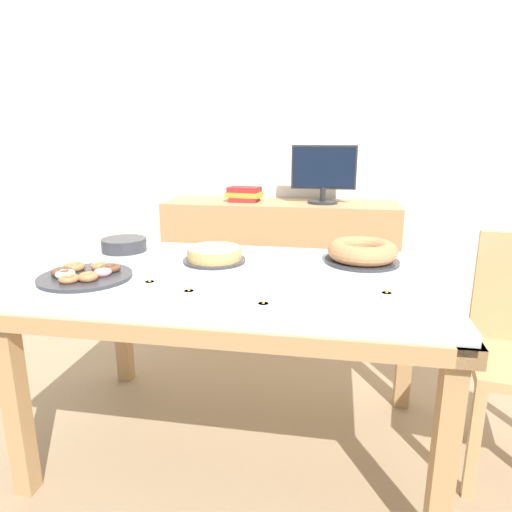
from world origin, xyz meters
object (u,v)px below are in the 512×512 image
at_px(cake_chocolate_round, 214,255).
at_px(cake_golden_bundt, 362,252).
at_px(tealight_near_front, 263,305).
at_px(pastry_platter, 84,275).
at_px(tealight_centre, 387,294).
at_px(tealight_left_edge, 189,292).
at_px(tealight_near_cakes, 150,283).
at_px(computer_monitor, 324,175).
at_px(book_stack, 244,194).
at_px(plate_stack, 124,245).

xyz_separation_m(cake_chocolate_round, cake_golden_bundt, (0.63, 0.10, 0.02)).
bearing_deg(tealight_near_front, cake_golden_bundt, 61.25).
xyz_separation_m(pastry_platter, tealight_centre, (1.12, -0.02, -0.00)).
bearing_deg(cake_golden_bundt, tealight_left_edge, -138.67).
relative_size(cake_chocolate_round, tealight_near_front, 6.80).
xyz_separation_m(cake_golden_bundt, tealight_left_edge, (-0.60, -0.53, -0.04)).
height_order(tealight_left_edge, tealight_near_cakes, same).
relative_size(cake_golden_bundt, tealight_centre, 7.99).
xyz_separation_m(computer_monitor, cake_golden_bundt, (0.21, -1.11, -0.24)).
xyz_separation_m(book_stack, cake_chocolate_round, (0.11, -1.21, -0.11)).
height_order(book_stack, cake_chocolate_round, book_stack).
bearing_deg(plate_stack, cake_golden_bundt, -0.84).
relative_size(tealight_centre, tealight_near_front, 1.00).
bearing_deg(tealight_near_cakes, plate_stack, 124.55).
distance_m(book_stack, tealight_left_edge, 1.66).
xyz_separation_m(pastry_platter, tealight_near_cakes, (0.28, -0.04, -0.00)).
bearing_deg(tealight_left_edge, tealight_near_cakes, 157.10).
bearing_deg(tealight_near_front, book_stack, 103.36).
xyz_separation_m(tealight_centre, tealight_near_cakes, (-0.84, -0.02, 0.00)).
bearing_deg(pastry_platter, cake_golden_bundt, 21.56).
xyz_separation_m(computer_monitor, book_stack, (-0.53, 0.00, -0.14)).
relative_size(tealight_left_edge, tealight_centre, 1.00).
bearing_deg(tealight_left_edge, cake_chocolate_round, 93.52).
bearing_deg(tealight_near_cakes, computer_monitor, 70.15).
bearing_deg(computer_monitor, cake_golden_bundt, -79.34).
xyz_separation_m(cake_golden_bundt, tealight_centre, (0.06, -0.43, -0.04)).
height_order(computer_monitor, cake_golden_bundt, computer_monitor).
xyz_separation_m(computer_monitor, plate_stack, (-0.89, -1.10, -0.25)).
distance_m(tealight_near_front, tealight_near_cakes, 0.47).
relative_size(tealight_near_front, tealight_near_cakes, 1.00).
bearing_deg(tealight_left_edge, pastry_platter, 166.01).
height_order(plate_stack, tealight_left_edge, plate_stack).
height_order(cake_golden_bundt, tealight_near_cakes, cake_golden_bundt).
relative_size(cake_golden_bundt, tealight_left_edge, 7.99).
distance_m(cake_chocolate_round, tealight_near_cakes, 0.39).
xyz_separation_m(computer_monitor, cake_chocolate_round, (-0.42, -1.21, -0.25)).
bearing_deg(pastry_platter, cake_chocolate_round, 36.98).
relative_size(plate_stack, tealight_near_cakes, 5.25).
bearing_deg(book_stack, tealight_near_front, -76.64).
relative_size(computer_monitor, tealight_near_cakes, 10.60).
bearing_deg(cake_golden_bundt, tealight_near_front, -118.75).
bearing_deg(computer_monitor, plate_stack, -129.18).
height_order(pastry_platter, tealight_centre, pastry_platter).
relative_size(pastry_platter, tealight_near_front, 8.78).
bearing_deg(tealight_left_edge, cake_golden_bundt, 41.33).
bearing_deg(tealight_near_front, tealight_left_edge, 164.35).
relative_size(book_stack, tealight_left_edge, 6.33).
bearing_deg(computer_monitor, tealight_centre, -80.05).
bearing_deg(tealight_near_cakes, cake_chocolate_round, 68.05).
bearing_deg(tealight_near_front, cake_chocolate_round, 120.24).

